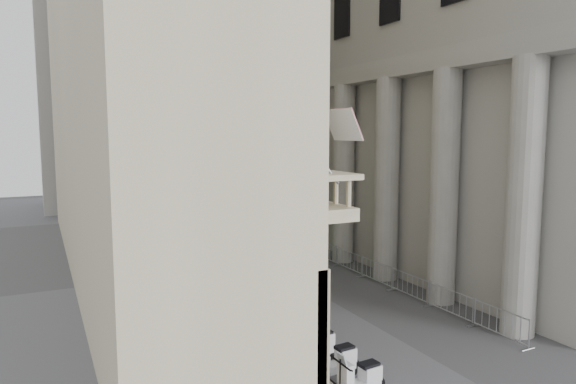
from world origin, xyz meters
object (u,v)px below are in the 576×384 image
at_px(info_kiosk, 212,245).
at_px(pedestrian_a, 219,231).
at_px(pedestrian_b, 260,226).
at_px(security_tent, 212,207).
at_px(street_lamp, 198,188).

xyz_separation_m(info_kiosk, pedestrian_a, (1.91, 4.37, -0.13)).
bearing_deg(pedestrian_a, info_kiosk, 54.85).
bearing_deg(info_kiosk, pedestrian_b, 57.57).
relative_size(security_tent, pedestrian_b, 2.31).
bearing_deg(pedestrian_b, pedestrian_a, 36.73).
distance_m(info_kiosk, pedestrian_b, 6.98).
bearing_deg(pedestrian_b, info_kiosk, 72.13).
height_order(security_tent, street_lamp, street_lamp).
bearing_deg(pedestrian_a, pedestrian_b, 176.92).
height_order(pedestrian_a, pedestrian_b, pedestrian_b).
height_order(info_kiosk, pedestrian_a, info_kiosk).
relative_size(street_lamp, pedestrian_b, 4.19).
bearing_deg(security_tent, pedestrian_b, 30.16).
bearing_deg(security_tent, info_kiosk, -109.39).
distance_m(security_tent, pedestrian_b, 5.21).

